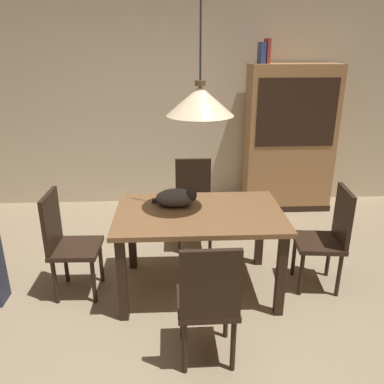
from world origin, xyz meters
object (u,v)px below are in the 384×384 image
object	(u,v)px
hutch_bookcase	(289,142)
pendant_lamp	(200,100)
chair_near_front	(208,299)
book_blue_wide	(262,53)
book_red_tall	(267,51)
chair_right_side	(328,234)
cat_sleeping	(177,197)
chair_far_back	(194,199)
dining_table	(199,222)
chair_left_side	(66,240)

from	to	relation	value
hutch_bookcase	pendant_lamp	bearing A→B (deg)	-124.50
chair_near_front	pendant_lamp	xyz separation A→B (m)	(-0.00, 0.88, 1.15)
chair_near_front	book_blue_wide	world-z (taller)	book_blue_wide
hutch_bookcase	book_red_tall	bearing A→B (deg)	179.76
chair_right_side	hutch_bookcase	xyz separation A→B (m)	(0.15, 1.87, 0.38)
cat_sleeping	chair_right_side	bearing A→B (deg)	-6.25
chair_far_back	book_red_tall	bearing A→B (deg)	46.92
hutch_bookcase	book_blue_wide	xyz separation A→B (m)	(-0.42, 0.00, 1.08)
hutch_bookcase	dining_table	bearing A→B (deg)	-124.50
book_blue_wide	dining_table	bearing A→B (deg)	-114.72
chair_right_side	cat_sleeping	world-z (taller)	chair_right_side
book_red_tall	chair_near_front	bearing A→B (deg)	-108.54
pendant_lamp	book_blue_wide	xyz separation A→B (m)	(0.86, 1.86, 0.31)
dining_table	hutch_bookcase	xyz separation A→B (m)	(1.28, 1.86, 0.24)
chair_left_side	pendant_lamp	xyz separation A→B (m)	(1.13, -0.00, 1.15)
chair_far_back	pendant_lamp	distance (m)	1.45
chair_near_front	book_blue_wide	bearing A→B (deg)	72.65
chair_far_back	dining_table	bearing A→B (deg)	-89.98
hutch_bookcase	chair_near_front	bearing A→B (deg)	-115.01
chair_right_side	cat_sleeping	bearing A→B (deg)	173.75
cat_sleeping	pendant_lamp	distance (m)	0.87
chair_far_back	chair_right_side	bearing A→B (deg)	-38.15
dining_table	book_red_tall	distance (m)	2.47
dining_table	book_blue_wide	size ratio (longest dim) A/B	5.83
chair_left_side	book_blue_wide	world-z (taller)	book_blue_wide
chair_near_front	chair_far_back	bearing A→B (deg)	90.05
chair_far_back	pendant_lamp	bearing A→B (deg)	-89.98
chair_far_back	book_blue_wide	size ratio (longest dim) A/B	3.88
chair_far_back	pendant_lamp	world-z (taller)	pendant_lamp
chair_left_side	pendant_lamp	size ratio (longest dim) A/B	0.72
chair_near_front	book_blue_wide	distance (m)	3.22
dining_table	chair_far_back	world-z (taller)	chair_far_back
chair_far_back	book_red_tall	xyz separation A→B (m)	(0.92, 0.98, 1.48)
dining_table	pendant_lamp	bearing A→B (deg)	90.00
pendant_lamp	chair_left_side	bearing A→B (deg)	179.91
chair_right_side	book_blue_wide	xyz separation A→B (m)	(-0.27, 1.87, 1.46)
cat_sleeping	hutch_bookcase	world-z (taller)	hutch_bookcase
hutch_bookcase	book_red_tall	world-z (taller)	book_red_tall
chair_left_side	chair_right_side	bearing A→B (deg)	-0.24
chair_left_side	book_blue_wide	bearing A→B (deg)	43.14
chair_near_front	book_red_tall	xyz separation A→B (m)	(0.92, 2.74, 1.48)
chair_near_front	dining_table	bearing A→B (deg)	90.07
pendant_lamp	cat_sleeping	bearing A→B (deg)	143.58
hutch_bookcase	book_blue_wide	size ratio (longest dim) A/B	7.71
chair_near_front	chair_left_side	size ratio (longest dim) A/B	1.00
chair_right_side	book_red_tall	bearing A→B (deg)	96.33
cat_sleeping	hutch_bookcase	bearing A→B (deg)	49.70
chair_near_front	chair_far_back	world-z (taller)	same
dining_table	chair_far_back	xyz separation A→B (m)	(-0.00, 0.88, -0.14)
cat_sleeping	book_red_tall	xyz separation A→B (m)	(1.10, 1.73, 1.16)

